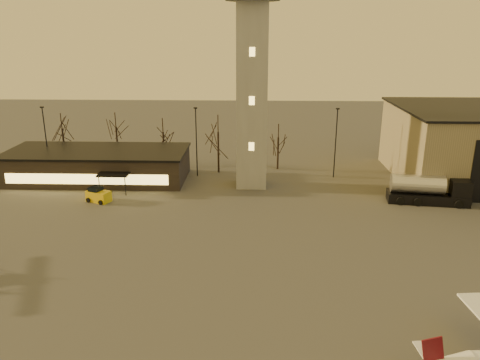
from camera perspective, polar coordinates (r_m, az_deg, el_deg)
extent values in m
plane|color=#3E3C39|center=(37.83, 0.93, -15.27)|extent=(220.00, 220.00, 0.00)
cube|color=gray|center=(62.24, 1.46, 9.92)|extent=(4.00, 4.00, 24.00)
cube|color=black|center=(70.02, -16.91, 1.67)|extent=(25.00, 10.00, 4.00)
cube|color=black|center=(69.48, -17.07, 3.38)|extent=(25.40, 10.40, 0.30)
cube|color=#FFCF59|center=(65.61, -18.23, 0.10)|extent=(22.00, 0.08, 1.40)
cube|color=black|center=(63.16, -15.19, 0.66)|extent=(4.00, 2.00, 0.20)
cylinder|color=black|center=(74.03, -22.53, 4.34)|extent=(0.16, 0.16, 10.00)
cube|color=black|center=(73.13, -23.01, 8.18)|extent=(0.50, 0.25, 0.18)
cylinder|color=black|center=(68.01, -5.33, 4.53)|extent=(0.16, 0.16, 10.00)
cube|color=black|center=(67.02, -5.46, 8.74)|extent=(0.50, 0.25, 0.18)
cylinder|color=black|center=(68.47, 11.57, 4.34)|extent=(0.16, 0.16, 10.00)
cube|color=black|center=(67.49, 11.84, 8.50)|extent=(0.50, 0.25, 0.18)
cylinder|color=black|center=(79.85, -20.65, 3.90)|extent=(0.28, 0.28, 5.74)
cylinder|color=black|center=(75.28, -9.27, 3.83)|extent=(0.28, 0.28, 5.25)
cylinder|color=black|center=(70.11, -2.65, 3.38)|extent=(0.28, 0.28, 6.16)
cylinder|color=black|center=(72.07, 4.64, 3.26)|extent=(0.28, 0.28, 4.97)
cylinder|color=black|center=(79.03, -14.73, 4.28)|extent=(0.28, 0.28, 5.60)
cube|color=#5A0C15|center=(31.82, 22.46, -18.61)|extent=(1.57, 0.23, 1.91)
cube|color=black|center=(62.80, 21.87, -2.04)|extent=(9.93, 4.02, 1.25)
cube|color=black|center=(63.22, 25.23, -0.88)|extent=(2.60, 2.90, 2.04)
cube|color=black|center=(63.35, 25.96, -0.62)|extent=(0.41, 2.15, 1.13)
cylinder|color=silver|center=(61.97, 20.83, -0.45)|extent=(6.62, 3.23, 2.38)
cube|color=gold|center=(61.29, -16.84, -1.91)|extent=(3.33, 2.60, 1.37)
cube|color=black|center=(61.30, -17.19, -1.16)|extent=(1.80, 1.80, 0.79)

